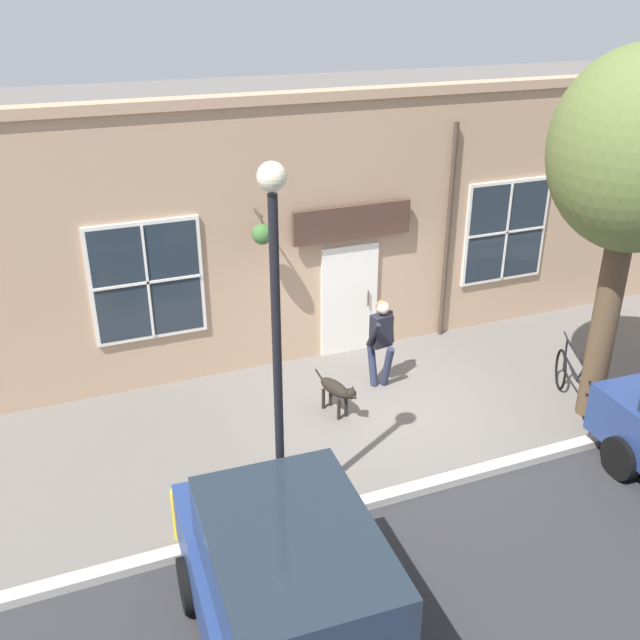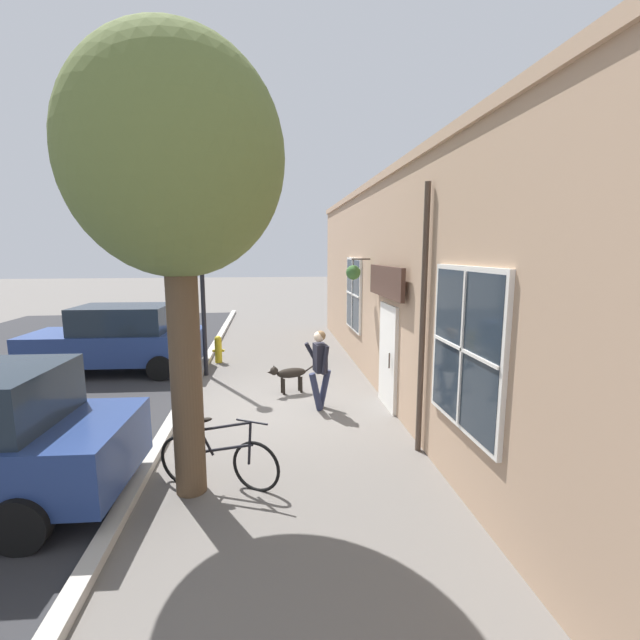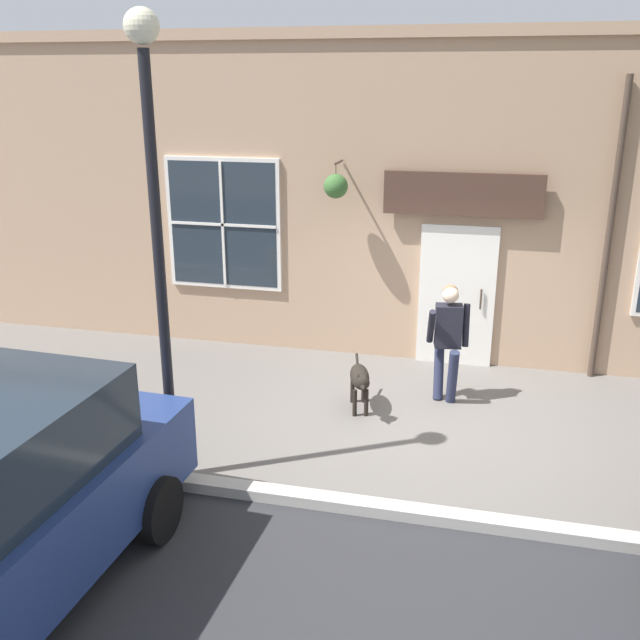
# 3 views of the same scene
# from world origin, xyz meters

# --- Properties ---
(ground_plane) EXTENTS (90.00, 90.00, 0.00)m
(ground_plane) POSITION_xyz_m (0.00, 0.00, 0.00)
(ground_plane) COLOR #66605B
(storefront_facade) EXTENTS (0.95, 18.00, 4.75)m
(storefront_facade) POSITION_xyz_m (-2.34, 0.00, 2.38)
(storefront_facade) COLOR tan
(storefront_facade) RESTS_ON ground_plane
(pedestrian_walking) EXTENTS (0.55, 0.55, 1.60)m
(pedestrian_walking) POSITION_xyz_m (-0.79, 0.15, 0.95)
(pedestrian_walking) COLOR #282D47
(pedestrian_walking) RESTS_ON ground_plane
(dog_on_leash) EXTENTS (1.06, 0.41, 0.66)m
(dog_on_leash) POSITION_xyz_m (-0.22, -0.89, 0.44)
(dog_on_leash) COLOR black
(dog_on_leash) RESTS_ON ground_plane
(street_tree_by_curb) EXTENTS (2.58, 2.32, 5.65)m
(street_tree_by_curb) POSITION_xyz_m (1.29, 2.92, 4.08)
(street_tree_by_curb) COLOR brown
(street_tree_by_curb) RESTS_ON ground_plane
(leaning_bicycle) EXTENTS (1.64, 0.66, 1.01)m
(leaning_bicycle) POSITION_xyz_m (0.90, 2.87, 0.38)
(leaning_bicycle) COLOR black
(leaning_bicycle) RESTS_ON ground_plane
(parked_car_nearest_curb) EXTENTS (4.38, 2.09, 1.75)m
(parked_car_nearest_curb) POSITION_xyz_m (4.10, -3.13, 0.88)
(parked_car_nearest_curb) COLOR navy
(parked_car_nearest_curb) RESTS_ON ground_plane
(street_lamp) EXTENTS (0.32, 0.32, 4.67)m
(street_lamp) POSITION_xyz_m (1.82, -2.53, 3.07)
(street_lamp) COLOR black
(street_lamp) RESTS_ON ground_plane
(fire_hydrant) EXTENTS (0.34, 0.20, 0.77)m
(fire_hydrant) POSITION_xyz_m (1.65, -3.80, 0.40)
(fire_hydrant) COLOR gold
(fire_hydrant) RESTS_ON ground_plane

